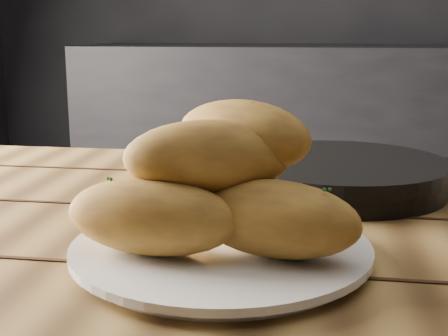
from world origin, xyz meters
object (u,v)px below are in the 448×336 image
plate (221,251)px  skillet (341,174)px  bread_rolls (220,184)px  table (368,326)px

plate → skillet: 0.32m
bread_rolls → skillet: 0.32m
table → bread_rolls: 0.24m
plate → bread_rolls: bearing=117.1°
plate → bread_rolls: bread_rolls is taller
table → skillet: size_ratio=3.38×
table → bread_rolls: bearing=-156.1°
table → skillet: (-0.03, 0.22, 0.12)m
table → bread_rolls: bread_rolls is taller
bread_rolls → table: bearing=23.9°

